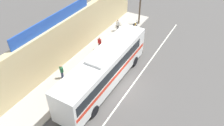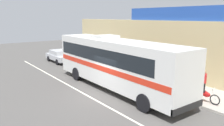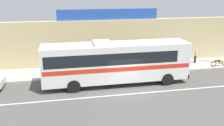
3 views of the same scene
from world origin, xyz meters
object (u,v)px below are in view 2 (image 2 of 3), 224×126
Objects in this scene: parked_car at (60,56)px; pedestrian_far_left at (143,64)px; intercity_bus at (114,61)px; pedestrian_by_curb at (204,81)px; motorcycle_blue at (204,95)px.

parked_car is 10.56m from pedestrian_far_left.
pedestrian_far_left is at bearing 18.61° from parked_car.
intercity_bus is at bearing -71.86° from pedestrian_far_left.
pedestrian_by_curb is at bearing 10.08° from parked_car.
pedestrian_far_left is (-1.35, 4.11, -1.00)m from intercity_bus.
pedestrian_far_left is (-6.89, 1.56, 0.50)m from motorcycle_blue.
intercity_bus is 7.61× the size of pedestrian_by_curb.
intercity_bus is 7.69× the size of pedestrian_far_left.
intercity_bus is 6.51× the size of motorcycle_blue.
motorcycle_blue is 1.17× the size of pedestrian_by_curb.
pedestrian_by_curb is at bearing -4.59° from pedestrian_far_left.
pedestrian_far_left reaches higher than parked_car.
parked_car is at bearing 176.24° from intercity_bus.
pedestrian_by_curb is (-0.73, 1.06, 0.51)m from motorcycle_blue.
intercity_bus reaches higher than parked_car.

